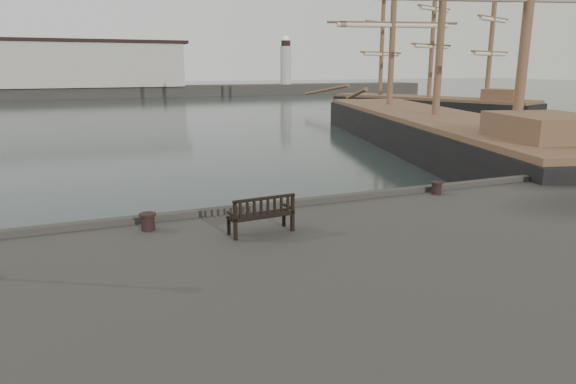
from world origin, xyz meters
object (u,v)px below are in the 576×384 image
at_px(bollard_left, 148,222).
at_px(tall_ship_main, 434,139).
at_px(bench, 261,221).
at_px(bollard_right, 437,188).
at_px(tall_ship_far, 428,111).

distance_m(bollard_left, tall_ship_main, 27.40).
bearing_deg(tall_ship_main, bench, -122.37).
height_order(bollard_right, tall_ship_main, tall_ship_main).
height_order(bench, tall_ship_main, tall_ship_main).
distance_m(bench, tall_ship_far, 50.08).
height_order(bench, bollard_left, bench).
xyz_separation_m(bollard_left, tall_ship_main, (21.92, 16.41, -1.09)).
bearing_deg(tall_ship_main, bollard_left, -128.20).
distance_m(tall_ship_main, tall_ship_far, 24.10).
height_order(bollard_right, tall_ship_far, tall_ship_far).
xyz_separation_m(bollard_right, tall_ship_main, (12.48, 16.09, -1.07)).
bearing_deg(bollard_left, bench, -26.89).
bearing_deg(bench, tall_ship_far, 43.22).
xyz_separation_m(bench, tall_ship_main, (19.28, 17.75, -1.17)).
relative_size(bench, bollard_right, 4.05).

